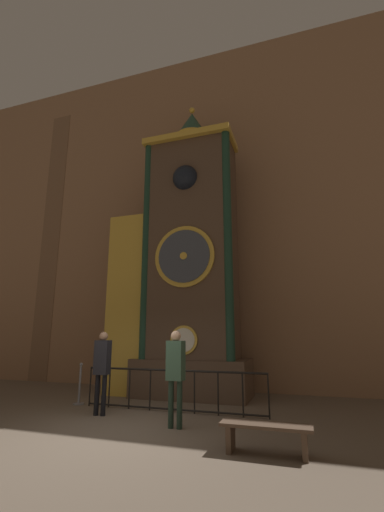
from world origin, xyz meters
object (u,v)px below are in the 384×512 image
clock_tower (180,264)px  visitor_bench (266,432)px  visitor_far (176,368)px  stanchion_post (79,391)px  visitor_near (102,364)px

clock_tower → visitor_bench: clock_tower is taller
clock_tower → visitor_far: clock_tower is taller
stanchion_post → visitor_bench: (5.08, -2.34, -0.02)m
visitor_near → stanchion_post: bearing=142.0°
visitor_far → stanchion_post: bearing=161.7°
visitor_far → stanchion_post: 3.59m
clock_tower → visitor_near: (-0.87, -2.81, -2.86)m
visitor_bench → stanchion_post: bearing=155.3°
clock_tower → visitor_bench: size_ratio=6.87×
visitor_far → visitor_near: bearing=171.7°
clock_tower → stanchion_post: clock_tower is taller
stanchion_post → clock_tower: bearing=42.1°
clock_tower → visitor_far: 4.48m
visitor_far → visitor_bench: visitor_far is taller
stanchion_post → visitor_bench: stanchion_post is taller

